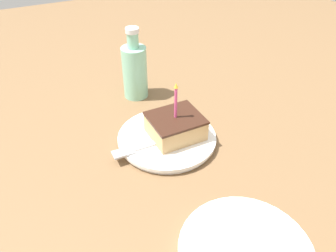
{
  "coord_description": "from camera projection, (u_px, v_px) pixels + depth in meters",
  "views": [
    {
      "loc": [
        0.48,
        -0.25,
        0.47
      ],
      "look_at": [
        -0.03,
        0.0,
        0.04
      ],
      "focal_mm": 35.0,
      "sensor_mm": 36.0,
      "label": 1
    }
  ],
  "objects": [
    {
      "name": "ground_plane",
      "position": [
        172.0,
        155.0,
        0.73
      ],
      "size": [
        2.4,
        2.4,
        0.04
      ],
      "color": "brown",
      "rests_on": "ground"
    },
    {
      "name": "plate",
      "position": [
        168.0,
        138.0,
        0.73
      ],
      "size": [
        0.22,
        0.22,
        0.02
      ],
      "color": "white",
      "rests_on": "ground_plane"
    },
    {
      "name": "cake_slice",
      "position": [
        175.0,
        126.0,
        0.71
      ],
      "size": [
        0.1,
        0.11,
        0.13
      ],
      "color": "tan",
      "rests_on": "plate"
    },
    {
      "name": "fork",
      "position": [
        149.0,
        145.0,
        0.69
      ],
      "size": [
        0.02,
        0.19,
        0.0
      ],
      "color": "silver",
      "rests_on": "plate"
    },
    {
      "name": "bottle",
      "position": [
        135.0,
        70.0,
        0.85
      ],
      "size": [
        0.06,
        0.06,
        0.19
      ],
      "color": "#8CD1B2",
      "rests_on": "ground_plane"
    },
    {
      "name": "side_plate",
      "position": [
        245.0,
        252.0,
        0.51
      ],
      "size": [
        0.21,
        0.21,
        0.02
      ],
      "color": "white",
      "rests_on": "ground_plane"
    }
  ]
}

